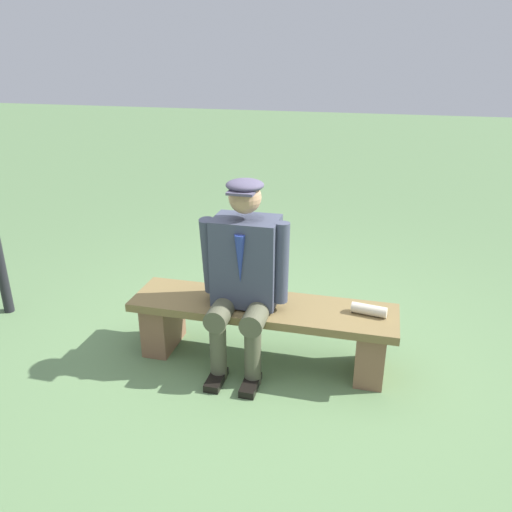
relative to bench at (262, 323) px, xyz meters
name	(u,v)px	position (x,y,z in m)	size (l,w,h in m)	color
ground_plane	(262,358)	(0.00, 0.00, -0.29)	(30.00, 30.00, 0.00)	#5C7E4F
bench	(262,323)	(0.00, 0.00, 0.00)	(1.81, 0.46, 0.44)	brown
seated_man	(244,270)	(0.11, 0.06, 0.42)	(0.60, 0.62, 1.30)	#3C4254
rolled_magazine	(369,310)	(-0.71, -0.03, 0.18)	(0.07, 0.07, 0.23)	beige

